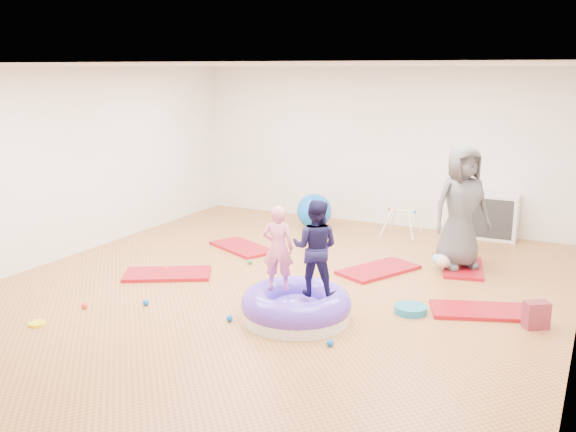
% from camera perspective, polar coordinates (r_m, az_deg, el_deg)
% --- Properties ---
extents(room, '(7.01, 8.01, 2.81)m').
position_cam_1_polar(room, '(7.92, -0.98, 3.09)').
color(room, '#B47341').
rests_on(room, ground).
extents(gym_mat_front_left, '(1.29, 1.08, 0.05)m').
position_cam_1_polar(gym_mat_front_left, '(8.93, -10.66, -5.09)').
color(gym_mat_front_left, '#AF020B').
rests_on(gym_mat_front_left, ground).
extents(gym_mat_mid_left, '(1.23, 0.97, 0.05)m').
position_cam_1_polar(gym_mat_mid_left, '(10.08, -4.09, -2.81)').
color(gym_mat_mid_left, '#AF020B').
rests_on(gym_mat_mid_left, ground).
extents(gym_mat_center_back, '(1.02, 1.28, 0.05)m').
position_cam_1_polar(gym_mat_center_back, '(9.04, 8.04, -4.76)').
color(gym_mat_center_back, '#AF020B').
rests_on(gym_mat_center_back, ground).
extents(gym_mat_right, '(1.21, 0.89, 0.05)m').
position_cam_1_polar(gym_mat_right, '(7.82, 16.62, -8.08)').
color(gym_mat_right, '#AF020B').
rests_on(gym_mat_right, ground).
extents(gym_mat_rear_right, '(0.75, 1.15, 0.04)m').
position_cam_1_polar(gym_mat_rear_right, '(9.40, 15.29, -4.43)').
color(gym_mat_rear_right, '#AF020B').
rests_on(gym_mat_rear_right, ground).
extents(inflatable_cushion, '(1.25, 1.25, 0.39)m').
position_cam_1_polar(inflatable_cushion, '(7.27, 0.74, -8.06)').
color(inflatable_cushion, white).
rests_on(inflatable_cushion, ground).
extents(child_pink, '(0.41, 0.33, 0.97)m').
position_cam_1_polar(child_pink, '(7.19, -0.90, -2.47)').
color(child_pink, pink).
rests_on(child_pink, inflatable_cushion).
extents(child_navy, '(0.59, 0.50, 1.07)m').
position_cam_1_polar(child_navy, '(7.02, 2.44, -2.43)').
color(child_navy, '#131034').
rests_on(child_navy, inflatable_cushion).
extents(adult_caregiver, '(0.98, 0.96, 1.71)m').
position_cam_1_polar(adult_caregiver, '(9.15, 15.17, 0.78)').
color(adult_caregiver, '#484849').
rests_on(adult_caregiver, gym_mat_rear_right).
extents(infant, '(0.38, 0.38, 0.22)m').
position_cam_1_polar(infant, '(9.19, 13.77, -3.86)').
color(infant, '#8BB7D9').
rests_on(infant, gym_mat_rear_right).
extents(ball_pit_balls, '(3.11, 2.48, 0.07)m').
position_cam_1_polar(ball_pit_balls, '(7.98, -7.97, -7.10)').
color(ball_pit_balls, red).
rests_on(ball_pit_balls, ground).
extents(exercise_ball_blue, '(0.62, 0.62, 0.62)m').
position_cam_1_polar(exercise_ball_blue, '(11.30, 2.35, 0.45)').
color(exercise_ball_blue, blue).
rests_on(exercise_ball_blue, ground).
extents(exercise_ball_orange, '(0.42, 0.42, 0.42)m').
position_cam_1_polar(exercise_ball_orange, '(11.45, 2.72, 0.11)').
color(exercise_ball_orange, '#F94D1D').
rests_on(exercise_ball_orange, ground).
extents(infant_play_gym, '(0.59, 0.56, 0.46)m').
position_cam_1_polar(infant_play_gym, '(10.90, 10.08, -0.23)').
color(infant_play_gym, white).
rests_on(infant_play_gym, ground).
extents(cube_shelf, '(0.75, 0.37, 0.75)m').
position_cam_1_polar(cube_shelf, '(11.08, 17.83, -0.07)').
color(cube_shelf, white).
rests_on(cube_shelf, ground).
extents(balance_disc, '(0.38, 0.38, 0.08)m').
position_cam_1_polar(balance_disc, '(7.62, 10.84, -8.16)').
color(balance_disc, '#18708F').
rests_on(balance_disc, ground).
extents(backpack, '(0.30, 0.28, 0.30)m').
position_cam_1_polar(backpack, '(7.54, 21.20, -8.21)').
color(backpack, red).
rests_on(backpack, ground).
extents(yellow_toy, '(0.19, 0.19, 0.03)m').
position_cam_1_polar(yellow_toy, '(7.69, -21.41, -8.91)').
color(yellow_toy, '#FFEE00').
rests_on(yellow_toy, ground).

